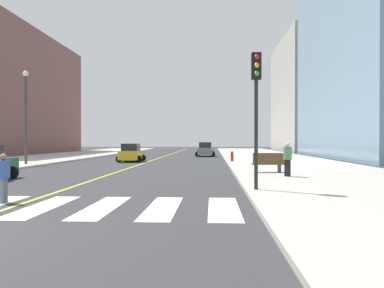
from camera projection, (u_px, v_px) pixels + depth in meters
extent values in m
cube|color=#B2ADA3|center=(301.00, 167.00, 26.69)|extent=(10.00, 120.00, 0.15)
cube|color=silver|center=(43.00, 207.00, 11.32)|extent=(0.90, 4.00, 0.01)
cube|color=silver|center=(102.00, 207.00, 11.23)|extent=(0.90, 4.00, 0.01)
cube|color=silver|center=(163.00, 208.00, 11.13)|extent=(0.90, 4.00, 0.01)
cube|color=silver|center=(224.00, 208.00, 11.03)|extent=(0.90, 4.00, 0.01)
cube|color=yellow|center=(165.00, 156.00, 47.32)|extent=(0.16, 80.00, 0.01)
cube|color=#B2ADA3|center=(330.00, 95.00, 70.48)|extent=(18.00, 24.00, 20.79)
cube|color=gold|center=(131.00, 155.00, 35.31)|extent=(1.79, 3.83, 0.81)
cube|color=#1E2328|center=(131.00, 147.00, 35.08)|extent=(1.48, 1.92, 0.69)
cylinder|color=black|center=(143.00, 158.00, 36.46)|extent=(0.62, 0.21, 0.61)
cylinder|color=black|center=(125.00, 158.00, 36.52)|extent=(0.62, 0.21, 0.61)
cylinder|color=black|center=(138.00, 159.00, 34.11)|extent=(0.62, 0.21, 0.61)
cylinder|color=black|center=(119.00, 159.00, 34.17)|extent=(0.62, 0.21, 0.61)
cylinder|color=black|center=(12.00, 173.00, 19.59)|extent=(0.64, 0.21, 0.64)
cube|color=slate|center=(205.00, 151.00, 46.82)|extent=(1.81, 3.95, 0.84)
cube|color=#1E2328|center=(205.00, 145.00, 47.05)|extent=(1.51, 1.98, 0.71)
cylinder|color=black|center=(198.00, 154.00, 45.65)|extent=(0.64, 0.21, 0.64)
cylinder|color=black|center=(213.00, 154.00, 45.56)|extent=(0.64, 0.21, 0.64)
cylinder|color=black|center=(198.00, 154.00, 48.09)|extent=(0.64, 0.21, 0.64)
cylinder|color=black|center=(212.00, 154.00, 48.00)|extent=(0.64, 0.21, 0.64)
cylinder|color=black|center=(256.00, 135.00, 14.16)|extent=(0.14, 0.14, 4.12)
cube|color=black|center=(256.00, 66.00, 14.13)|extent=(0.36, 0.28, 1.00)
sphere|color=red|center=(257.00, 57.00, 13.95)|extent=(0.18, 0.18, 0.18)
sphere|color=orange|center=(257.00, 65.00, 13.96)|extent=(0.18, 0.18, 0.18)
sphere|color=green|center=(257.00, 73.00, 13.96)|extent=(0.18, 0.18, 0.18)
cube|color=brown|center=(268.00, 164.00, 21.85)|extent=(1.83, 0.68, 0.08)
cube|color=brown|center=(269.00, 158.00, 21.60)|extent=(1.80, 0.18, 0.60)
cube|color=#2D2D33|center=(256.00, 168.00, 21.84)|extent=(0.13, 0.48, 0.44)
cube|color=#2D2D33|center=(279.00, 168.00, 21.86)|extent=(0.13, 0.48, 0.44)
cylinder|color=slate|center=(2.00, 191.00, 11.92)|extent=(0.18, 0.18, 0.78)
cylinder|color=slate|center=(5.00, 190.00, 12.08)|extent=(0.18, 0.18, 0.78)
cylinder|color=#335199|center=(3.00, 169.00, 11.99)|extent=(0.39, 0.39, 0.58)
sphere|color=#936B4C|center=(3.00, 157.00, 11.99)|extent=(0.21, 0.21, 0.21)
cylinder|color=black|center=(286.00, 168.00, 19.38)|extent=(0.20, 0.20, 0.86)
cylinder|color=black|center=(289.00, 168.00, 19.22)|extent=(0.20, 0.20, 0.86)
cylinder|color=#47844C|center=(288.00, 153.00, 19.29)|extent=(0.43, 0.43, 0.65)
sphere|color=beige|center=(288.00, 145.00, 19.29)|extent=(0.23, 0.23, 0.23)
cylinder|color=red|center=(232.00, 157.00, 33.35)|extent=(0.26, 0.26, 0.70)
sphere|color=red|center=(232.00, 152.00, 33.35)|extent=(0.22, 0.22, 0.22)
cylinder|color=#38383D|center=(26.00, 120.00, 29.67)|extent=(0.20, 0.20, 6.94)
sphere|color=silver|center=(26.00, 74.00, 29.63)|extent=(0.44, 0.44, 0.44)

